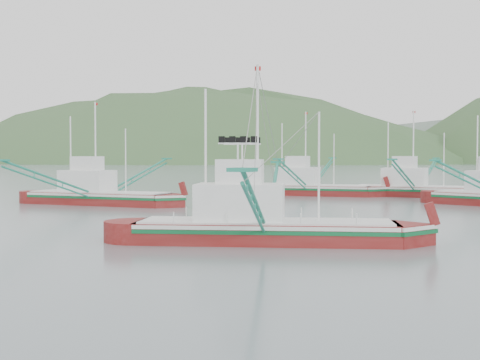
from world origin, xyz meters
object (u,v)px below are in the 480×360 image
at_px(main_boat, 263,206).
at_px(bg_boat_far, 308,183).
at_px(bg_boat_left, 98,189).
at_px(bg_boat_extra, 415,184).

bearing_deg(main_boat, bg_boat_far, 87.02).
bearing_deg(bg_boat_left, bg_boat_extra, 42.43).
distance_m(bg_boat_left, bg_boat_far, 25.79).
height_order(main_boat, bg_boat_extra, bg_boat_extra).
relative_size(main_boat, bg_boat_left, 0.95).
height_order(bg_boat_left, bg_boat_extra, bg_boat_left).
relative_size(bg_boat_far, bg_boat_extra, 1.00).
xyz_separation_m(bg_boat_left, bg_boat_far, (14.13, 21.57, 0.00)).
xyz_separation_m(bg_boat_left, bg_boat_extra, (26.10, 23.54, -0.00)).
bearing_deg(bg_boat_far, main_boat, -79.37).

